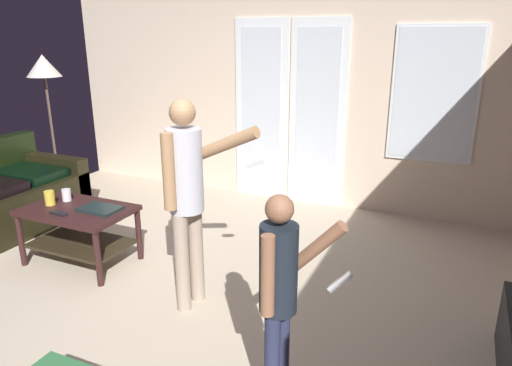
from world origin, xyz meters
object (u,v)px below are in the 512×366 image
Objects in this scene: floor_lamp at (44,73)px; cup_by_laptop at (50,198)px; cup_near_edge at (66,195)px; laptop_closed at (100,209)px; person_adult at (188,188)px; person_child at (280,287)px; tv_remote_black at (59,213)px; coffee_table at (79,223)px.

floor_lamp reaches higher than cup_by_laptop.
cup_by_laptop is (-0.05, -0.14, 0.01)m from cup_near_edge.
person_adult is at bearing -12.41° from laptop_closed.
cup_by_laptop is at bearing 161.60° from person_child.
tv_remote_black is (0.19, -0.28, -0.04)m from cup_near_edge.
laptop_closed is (-1.02, 0.23, -0.39)m from person_adult.
cup_near_edge is (-0.22, 0.11, 0.19)m from coffee_table.
floor_lamp is (-2.85, 1.49, 0.57)m from person_adult.
cup_by_laptop is 0.28m from tv_remote_black.
laptop_closed is 3.20× the size of cup_near_edge.
person_adult reaches higher than coffee_table.
tv_remote_black is (-1.26, 0.01, -0.40)m from person_adult.
cup_by_laptop is (-2.43, 0.81, -0.15)m from person_child.
cup_by_laptop is (-0.48, -0.08, 0.05)m from laptop_closed.
person_child reaches higher than cup_by_laptop.
cup_near_edge is at bearing 158.33° from person_child.
coffee_table is 2.36m from floor_lamp.
cup_by_laptop is (1.35, -1.34, -0.91)m from floor_lamp.
floor_lamp is 4.98× the size of laptop_closed.
cup_near_edge is at bearing 168.69° from person_adult.
coffee_table is 0.76× the size of person_child.
person_child is 2.30m from tv_remote_black.
cup_by_laptop is (-0.27, -0.03, 0.20)m from coffee_table.
laptop_closed is (1.83, -1.26, -0.96)m from floor_lamp.
person_child is at bearing -21.67° from cup_near_edge.
person_adult is 1.52m from cup_near_edge.
person_child is at bearing -18.40° from cup_by_laptop.
person_adult is 12.18× the size of cup_by_laptop.
laptop_closed is (-1.96, 0.89, -0.20)m from person_child.
coffee_table is 0.34m from cup_by_laptop.
laptop_closed is 0.49m from cup_by_laptop.
coffee_table is 0.23m from tv_remote_black.
laptop_closed is at bearing 155.65° from person_child.
tv_remote_black is (-0.24, -0.22, -0.00)m from laptop_closed.
floor_lamp is 9.88× the size of tv_remote_black.
person_adult is 14.30× the size of cup_near_edge.
person_adult is at bearing 4.68° from tv_remote_black.
cup_near_edge reaches higher than laptop_closed.
cup_near_edge is at bearing 129.35° from tv_remote_black.
person_adult is at bearing -8.47° from coffee_table.
cup_by_laptop is at bearing -110.76° from cup_near_edge.
laptop_closed is at bearing -34.58° from floor_lamp.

